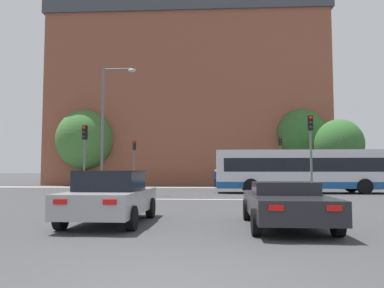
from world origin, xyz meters
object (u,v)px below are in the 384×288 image
Objects in this scene: car_saloon_left at (111,197)px; traffic_light_near_left at (84,149)px; pedestrian_waiting at (216,177)px; traffic_light_near_right at (311,143)px; traffic_light_far_left at (134,156)px; traffic_light_far_right at (281,153)px; street_lamp_junction at (108,117)px; bus_crossing_lead at (303,170)px; car_roadster_right at (285,203)px.

traffic_light_near_left is (-4.26, 9.85, 1.98)m from car_saloon_left.
car_saloon_left is at bearing 83.28° from pedestrian_waiting.
pedestrian_waiting is at bearing 110.10° from traffic_light_near_right.
traffic_light_near_left is 12.37m from traffic_light_far_left.
traffic_light_far_right is at bearing 87.10° from traffic_light_near_right.
street_lamp_junction is at bearing 80.09° from traffic_light_near_left.
pedestrian_waiting is at bearing 169.02° from traffic_light_far_right.
car_saloon_left is 0.37× the size of bus_crossing_lead.
traffic_light_far_right is at bearing -178.34° from bus_crossing_lead.
car_roadster_right is 1.02× the size of traffic_light_far_right.
bus_crossing_lead is 13.54m from street_lamp_junction.
car_saloon_left is 0.95× the size of traffic_light_far_right.
bus_crossing_lead is (9.11, 15.16, 0.78)m from car_saloon_left.
pedestrian_waiting reaches higher than car_saloon_left.
street_lamp_junction reaches higher than traffic_light_far_right.
traffic_light_near_left reaches higher than car_roadster_right.
traffic_light_near_left is 3.64m from street_lamp_junction.
pedestrian_waiting is at bearing 56.70° from street_lamp_junction.
traffic_light_far_right is at bearing 37.02° from street_lamp_junction.
car_saloon_left is at bearing -30.99° from bus_crossing_lead.
car_roadster_right is at bearing -4.09° from car_saloon_left.
traffic_light_far_left is at bearing 101.28° from car_saloon_left.
pedestrian_waiting is at bearing 60.96° from traffic_light_near_left.
traffic_light_near_right reaches higher than bus_crossing_lead.
bus_crossing_lead is at bearing 59.97° from car_saloon_left.
traffic_light_near_left is at bearing 114.34° from car_saloon_left.
traffic_light_far_left is at bearing 89.00° from traffic_light_near_left.
street_lamp_junction reaches higher than bus_crossing_lead.
car_roadster_right is 13.96m from traffic_light_near_left.
car_saloon_left is at bearing -130.69° from traffic_light_near_right.
street_lamp_junction reaches higher than car_roadster_right.
traffic_light_near_right reaches higher than car_saloon_left.
traffic_light_far_left is 9.77m from street_lamp_junction.
car_roadster_right is 23.15m from traffic_light_far_right.
traffic_light_near_right is at bearing 72.55° from car_roadster_right.
traffic_light_near_right is at bearing -1.13° from traffic_light_near_left.
street_lamp_junction is (-12.02, 3.09, 1.95)m from traffic_light_near_right.
traffic_light_far_right is (3.96, 22.68, 2.39)m from car_roadster_right.
car_roadster_right is (4.94, -0.44, -0.13)m from car_saloon_left.
bus_crossing_lead is at bearing 10.83° from street_lamp_junction.
car_saloon_left is 13.89m from street_lamp_junction.
pedestrian_waiting is (-1.71, 23.78, 0.30)m from car_roadster_right.
traffic_light_near_right is at bearing -8.65° from bus_crossing_lead.
street_lamp_junction is (-8.70, 13.13, 4.32)m from car_roadster_right.
traffic_light_far_left is (-12.30, 12.61, -0.21)m from traffic_light_near_right.
car_saloon_left is 17.70m from bus_crossing_lead.
traffic_light_near_left reaches higher than pedestrian_waiting.
pedestrian_waiting is (7.27, 1.12, -1.86)m from traffic_light_far_left.
car_saloon_left is 12.87m from traffic_light_near_right.
traffic_light_far_right reaches higher than car_roadster_right.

